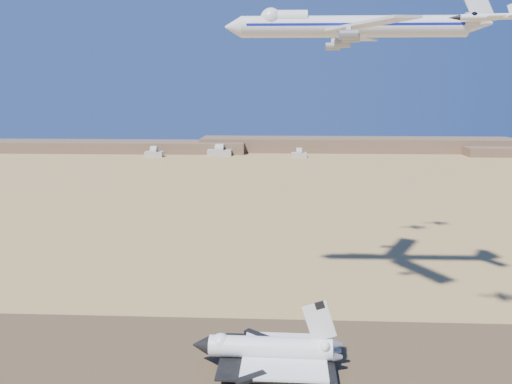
{
  "coord_description": "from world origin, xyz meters",
  "views": [
    {
      "loc": [
        15.72,
        -140.56,
        79.91
      ],
      "look_at": [
        8.7,
        8.0,
        49.83
      ],
      "focal_mm": 35.0,
      "sensor_mm": 36.0,
      "label": 1
    }
  ],
  "objects_px": {
    "crew_b": "(284,375)",
    "chase_jet_d": "(406,34)",
    "carrier_747": "(345,26)",
    "chase_jet_a": "(487,17)",
    "shuttle": "(269,350)",
    "crew_c": "(296,380)",
    "crew_a": "(290,376)",
    "chase_jet_c": "(373,33)"
  },
  "relations": [
    {
      "from": "crew_b",
      "to": "chase_jet_d",
      "type": "height_order",
      "value": "chase_jet_d"
    },
    {
      "from": "chase_jet_a",
      "to": "carrier_747",
      "type": "bearing_deg",
      "value": 130.71
    },
    {
      "from": "crew_c",
      "to": "chase_jet_c",
      "type": "height_order",
      "value": "chase_jet_c"
    },
    {
      "from": "carrier_747",
      "to": "crew_a",
      "type": "xyz_separation_m",
      "value": [
        -17.81,
        -45.89,
        -99.98
      ]
    },
    {
      "from": "chase_jet_c",
      "to": "chase_jet_d",
      "type": "height_order",
      "value": "chase_jet_d"
    },
    {
      "from": "chase_jet_c",
      "to": "chase_jet_d",
      "type": "distance_m",
      "value": 19.43
    },
    {
      "from": "crew_a",
      "to": "chase_jet_a",
      "type": "distance_m",
      "value": 107.19
    },
    {
      "from": "crew_a",
      "to": "crew_c",
      "type": "relative_size",
      "value": 1.03
    },
    {
      "from": "crew_c",
      "to": "chase_jet_a",
      "type": "height_order",
      "value": "chase_jet_a"
    },
    {
      "from": "shuttle",
      "to": "chase_jet_d",
      "type": "xyz_separation_m",
      "value": [
        59.22,
        104.09,
        99.51
      ]
    },
    {
      "from": "shuttle",
      "to": "chase_jet_a",
      "type": "height_order",
      "value": "chase_jet_a"
    },
    {
      "from": "crew_c",
      "to": "chase_jet_a",
      "type": "relative_size",
      "value": 0.11
    },
    {
      "from": "crew_c",
      "to": "carrier_747",
      "type": "bearing_deg",
      "value": -50.34
    },
    {
      "from": "crew_b",
      "to": "chase_jet_d",
      "type": "distance_m",
      "value": 160.75
    },
    {
      "from": "chase_jet_a",
      "to": "crew_c",
      "type": "bearing_deg",
      "value": -167.57
    },
    {
      "from": "chase_jet_a",
      "to": "chase_jet_d",
      "type": "height_order",
      "value": "chase_jet_d"
    },
    {
      "from": "carrier_747",
      "to": "crew_b",
      "type": "distance_m",
      "value": 111.66
    },
    {
      "from": "crew_a",
      "to": "chase_jet_c",
      "type": "relative_size",
      "value": 0.12
    },
    {
      "from": "crew_a",
      "to": "carrier_747",
      "type": "bearing_deg",
      "value": -13.54
    },
    {
      "from": "shuttle",
      "to": "chase_jet_d",
      "type": "height_order",
      "value": "chase_jet_d"
    },
    {
      "from": "carrier_747",
      "to": "chase_jet_d",
      "type": "relative_size",
      "value": 5.81
    },
    {
      "from": "crew_a",
      "to": "chase_jet_a",
      "type": "height_order",
      "value": "chase_jet_a"
    },
    {
      "from": "shuttle",
      "to": "crew_a",
      "type": "xyz_separation_m",
      "value": [
        6.14,
        -5.64,
        -4.77
      ]
    },
    {
      "from": "carrier_747",
      "to": "crew_b",
      "type": "height_order",
      "value": "carrier_747"
    },
    {
      "from": "carrier_747",
      "to": "chase_jet_a",
      "type": "height_order",
      "value": "carrier_747"
    },
    {
      "from": "shuttle",
      "to": "chase_jet_d",
      "type": "relative_size",
      "value": 2.88
    },
    {
      "from": "crew_c",
      "to": "crew_a",
      "type": "bearing_deg",
      "value": 4.31
    },
    {
      "from": "carrier_747",
      "to": "chase_jet_a",
      "type": "xyz_separation_m",
      "value": [
        28.51,
        -44.51,
        -3.32
      ]
    },
    {
      "from": "carrier_747",
      "to": "chase_jet_d",
      "type": "distance_m",
      "value": 73.06
    },
    {
      "from": "crew_c",
      "to": "chase_jet_d",
      "type": "distance_m",
      "value": 161.35
    },
    {
      "from": "carrier_747",
      "to": "chase_jet_a",
      "type": "distance_m",
      "value": 52.96
    },
    {
      "from": "crew_a",
      "to": "chase_jet_d",
      "type": "bearing_deg",
      "value": -18.15
    },
    {
      "from": "chase_jet_a",
      "to": "chase_jet_c",
      "type": "relative_size",
      "value": 1.05
    },
    {
      "from": "carrier_747",
      "to": "crew_c",
      "type": "bearing_deg",
      "value": -109.51
    },
    {
      "from": "shuttle",
      "to": "chase_jet_d",
      "type": "bearing_deg",
      "value": 61.45
    },
    {
      "from": "crew_a",
      "to": "crew_b",
      "type": "xyz_separation_m",
      "value": [
        -1.74,
        0.5,
        -0.15
      ]
    },
    {
      "from": "carrier_747",
      "to": "shuttle",
      "type": "bearing_deg",
      "value": -121.42
    },
    {
      "from": "chase_jet_a",
      "to": "crew_a",
      "type": "bearing_deg",
      "value": -170.21
    },
    {
      "from": "crew_a",
      "to": "crew_c",
      "type": "height_order",
      "value": "crew_a"
    },
    {
      "from": "crew_c",
      "to": "chase_jet_c",
      "type": "relative_size",
      "value": 0.12
    },
    {
      "from": "chase_jet_c",
      "to": "crew_a",
      "type": "bearing_deg",
      "value": -112.0
    },
    {
      "from": "crew_a",
      "to": "chase_jet_c",
      "type": "bearing_deg",
      "value": -12.41
    }
  ]
}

